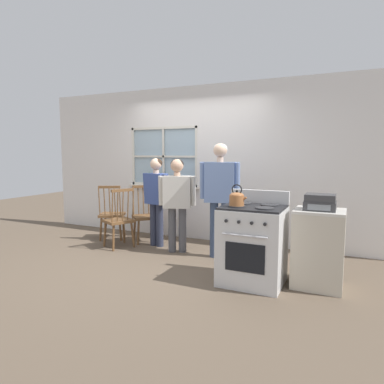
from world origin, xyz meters
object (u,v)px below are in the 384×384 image
at_px(person_elderly_left, 156,194).
at_px(potted_plant, 149,181).
at_px(chair_by_window, 112,215).
at_px(person_teen_center, 177,196).
at_px(stereo, 320,202).
at_px(chair_center_cluster, 146,216).
at_px(kettle, 237,198).
at_px(side_counter, 318,248).
at_px(person_adult_right, 220,189).
at_px(stove, 253,244).
at_px(chair_near_wall, 119,221).

distance_m(person_elderly_left, potted_plant, 0.86).
distance_m(chair_by_window, person_teen_center, 1.52).
bearing_deg(stereo, chair_by_window, 167.40).
height_order(chair_by_window, potted_plant, potted_plant).
bearing_deg(chair_center_cluster, kettle, -77.03).
bearing_deg(chair_by_window, side_counter, 141.86).
height_order(person_adult_right, potted_plant, person_adult_right).
height_order(person_elderly_left, potted_plant, person_elderly_left).
relative_size(potted_plant, stereo, 0.80).
height_order(chair_by_window, person_elderly_left, person_elderly_left).
bearing_deg(potted_plant, person_adult_right, -25.34).
bearing_deg(person_teen_center, stove, -48.41).
distance_m(chair_near_wall, kettle, 2.41).
height_order(side_counter, stereo, stereo).
relative_size(chair_by_window, side_counter, 1.08).
distance_m(side_counter, stereo, 0.54).
bearing_deg(person_adult_right, person_elderly_left, 160.54).
distance_m(person_elderly_left, person_teen_center, 0.50).
relative_size(stove, kettle, 4.39).
bearing_deg(person_adult_right, side_counter, -33.11).
bearing_deg(stove, side_counter, 16.81).
bearing_deg(kettle, chair_center_cluster, 148.86).
relative_size(chair_by_window, person_adult_right, 0.58).
height_order(chair_center_cluster, potted_plant, potted_plant).
distance_m(chair_near_wall, stove, 2.46).
xyz_separation_m(potted_plant, stereo, (3.13, -1.39, -0.03)).
bearing_deg(stove, chair_center_cluster, 153.44).
relative_size(person_teen_center, stove, 1.34).
distance_m(chair_near_wall, person_adult_right, 1.78).
bearing_deg(side_counter, person_elderly_left, 164.54).
bearing_deg(potted_plant, person_teen_center, -38.87).
distance_m(stove, potted_plant, 2.94).
relative_size(person_adult_right, stereo, 4.93).
bearing_deg(stereo, person_elderly_left, 164.12).
bearing_deg(person_adult_right, chair_near_wall, 174.22).
relative_size(side_counter, stereo, 2.65).
xyz_separation_m(chair_near_wall, kettle, (2.22, -0.73, 0.58)).
xyz_separation_m(chair_near_wall, person_teen_center, (0.98, 0.16, 0.44)).
bearing_deg(stereo, stove, -164.74).
relative_size(person_teen_center, kettle, 5.86).
relative_size(person_teen_center, stereo, 4.26).
bearing_deg(chair_center_cluster, side_counter, -62.74).
bearing_deg(side_counter, person_adult_right, 158.59).
distance_m(chair_center_cluster, person_adult_right, 1.63).
height_order(stove, side_counter, stove).
bearing_deg(person_elderly_left, stereo, -6.58).
xyz_separation_m(person_adult_right, side_counter, (1.42, -0.56, -0.57)).
xyz_separation_m(chair_center_cluster, stove, (2.19, -1.10, 0.03)).
distance_m(person_teen_center, person_adult_right, 0.71).
xyz_separation_m(person_teen_center, potted_plant, (-1.02, 0.82, 0.15)).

